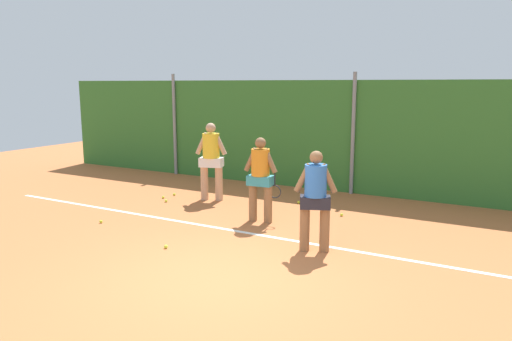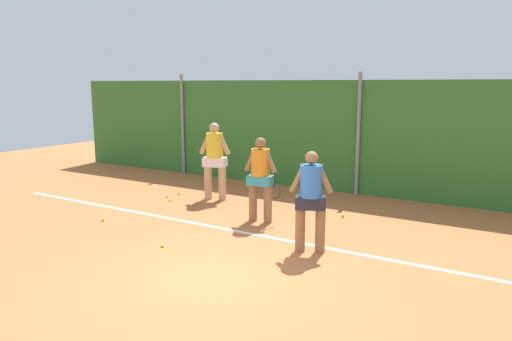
# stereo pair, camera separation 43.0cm
# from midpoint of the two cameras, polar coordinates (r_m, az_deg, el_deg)

# --- Properties ---
(ground_plane) EXTENTS (30.96, 30.96, 0.00)m
(ground_plane) POSITION_cam_midpoint_polar(r_m,az_deg,el_deg) (8.92, 3.48, -8.45)
(ground_plane) COLOR #B76638
(hedge_fence_backdrop) EXTENTS (20.12, 0.25, 2.96)m
(hedge_fence_backdrop) POSITION_cam_midpoint_polar(r_m,az_deg,el_deg) (12.80, 13.27, 3.82)
(hedge_fence_backdrop) COLOR #33702D
(hedge_fence_backdrop) RESTS_ON ground_plane
(fence_post_left) EXTENTS (0.10, 0.10, 3.16)m
(fence_post_left) POSITION_cam_midpoint_polar(r_m,az_deg,el_deg) (15.44, -7.95, 5.45)
(fence_post_left) COLOR gray
(fence_post_left) RESTS_ON ground_plane
(fence_post_center) EXTENTS (0.10, 0.10, 3.16)m
(fence_post_center) POSITION_cam_midpoint_polar(r_m,az_deg,el_deg) (12.62, 13.04, 4.21)
(fence_post_center) COLOR gray
(fence_post_center) RESTS_ON ground_plane
(court_baseline_paint) EXTENTS (14.70, 0.10, 0.01)m
(court_baseline_paint) POSITION_cam_midpoint_polar(r_m,az_deg,el_deg) (9.06, 3.99, -8.13)
(court_baseline_paint) COLOR white
(court_baseline_paint) RESTS_ON ground_plane
(player_foreground_near) EXTENTS (0.70, 0.47, 1.76)m
(player_foreground_near) POSITION_cam_midpoint_polar(r_m,az_deg,el_deg) (8.19, 8.05, -3.05)
(player_foreground_near) COLOR #8C603D
(player_foreground_near) RESTS_ON ground_plane
(player_midcourt) EXTENTS (0.81, 0.38, 1.78)m
(player_midcourt) POSITION_cam_midpoint_polar(r_m,az_deg,el_deg) (9.91, 1.79, -0.56)
(player_midcourt) COLOR #8C603D
(player_midcourt) RESTS_ON ground_plane
(player_backcourt_far) EXTENTS (0.78, 0.48, 1.92)m
(player_backcourt_far) POSITION_cam_midpoint_polar(r_m,az_deg,el_deg) (11.85, -3.90, 1.63)
(player_backcourt_far) COLOR tan
(player_backcourt_far) RESTS_ON ground_plane
(tennis_ball_0) EXTENTS (0.07, 0.07, 0.07)m
(tennis_ball_0) POSITION_cam_midpoint_polar(r_m,az_deg,el_deg) (11.99, -9.23, -3.49)
(tennis_ball_0) COLOR #CCDB33
(tennis_ball_0) RESTS_ON ground_plane
(tennis_ball_1) EXTENTS (0.07, 0.07, 0.07)m
(tennis_ball_1) POSITION_cam_midpoint_polar(r_m,az_deg,el_deg) (10.60, -16.67, -5.63)
(tennis_ball_1) COLOR #CCDB33
(tennis_ball_1) RESTS_ON ground_plane
(tennis_ball_2) EXTENTS (0.07, 0.07, 0.07)m
(tennis_ball_2) POSITION_cam_midpoint_polar(r_m,az_deg,el_deg) (8.72, -9.69, -8.79)
(tennis_ball_2) COLOR #CCDB33
(tennis_ball_2) RESTS_ON ground_plane
(tennis_ball_4) EXTENTS (0.07, 0.07, 0.07)m
(tennis_ball_4) POSITION_cam_midpoint_polar(r_m,az_deg,el_deg) (10.66, 11.46, -5.31)
(tennis_ball_4) COLOR #CCDB33
(tennis_ball_4) RESTS_ON ground_plane
(tennis_ball_5) EXTENTS (0.07, 0.07, 0.07)m
(tennis_ball_5) POSITION_cam_midpoint_polar(r_m,az_deg,el_deg) (12.38, -9.52, -3.06)
(tennis_ball_5) COLOR #CCDB33
(tennis_ball_5) RESTS_ON ground_plane
(tennis_ball_8) EXTENTS (0.07, 0.07, 0.07)m
(tennis_ball_8) POSITION_cam_midpoint_polar(r_m,az_deg,el_deg) (12.65, -8.22, -2.74)
(tennis_ball_8) COLOR #CCDB33
(tennis_ball_8) RESTS_ON ground_plane
(tennis_ball_10) EXTENTS (0.07, 0.07, 0.07)m
(tennis_ball_10) POSITION_cam_midpoint_polar(r_m,az_deg,el_deg) (11.64, 6.50, -3.84)
(tennis_ball_10) COLOR #CCDB33
(tennis_ball_10) RESTS_ON ground_plane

